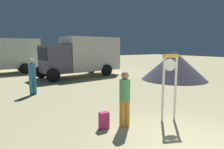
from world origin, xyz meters
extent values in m
cylinder|color=white|center=(0.62, 1.75, 0.99)|extent=(0.07, 0.07, 1.98)
cylinder|color=white|center=(0.99, 1.59, 0.99)|extent=(0.07, 0.07, 1.98)
cube|color=gold|center=(0.81, 1.67, 2.03)|extent=(0.48, 0.26, 0.10)
cylinder|color=white|center=(0.82, 1.70, 1.75)|extent=(0.34, 0.18, 0.36)
cube|color=black|center=(0.83, 1.72, 1.75)|extent=(0.06, 0.03, 0.08)
cube|color=black|center=(0.83, 1.72, 1.75)|extent=(0.12, 0.06, 0.09)
cylinder|color=orange|center=(-0.55, 2.02, 0.39)|extent=(0.15, 0.15, 0.78)
cylinder|color=orange|center=(-0.69, 2.08, 0.39)|extent=(0.15, 0.15, 0.78)
cylinder|color=#4E985D|center=(-0.62, 2.05, 1.09)|extent=(0.31, 0.31, 0.62)
sphere|color=#9A7252|center=(-0.62, 2.05, 1.51)|extent=(0.21, 0.21, 0.21)
cube|color=#BD2C63|center=(-1.19, 2.25, 0.24)|extent=(0.26, 0.18, 0.48)
cube|color=#B63464|center=(-1.19, 2.36, 0.17)|extent=(0.18, 0.04, 0.21)
cylinder|color=teal|center=(-2.15, 7.49, 0.42)|extent=(0.16, 0.16, 0.85)
cylinder|color=teal|center=(-1.98, 7.51, 0.42)|extent=(0.16, 0.16, 0.85)
cylinder|color=teal|center=(-2.06, 7.50, 1.19)|extent=(0.34, 0.34, 0.67)
sphere|color=beige|center=(-2.06, 7.50, 1.64)|extent=(0.23, 0.23, 0.23)
cube|color=silver|center=(3.23, 11.80, 1.74)|extent=(4.56, 2.67, 2.59)
cube|color=#544F63|center=(0.20, 11.47, 1.43)|extent=(1.86, 2.27, 1.95)
cube|color=black|center=(-0.63, 11.38, 1.82)|extent=(0.22, 1.77, 0.86)
cylinder|color=black|center=(-0.52, 12.53, 0.45)|extent=(0.92, 0.35, 0.90)
cylinder|color=black|center=(-0.28, 10.29, 0.45)|extent=(0.92, 0.35, 0.90)
cylinder|color=black|center=(3.86, 13.00, 0.45)|extent=(0.92, 0.35, 0.90)
cylinder|color=black|center=(4.10, 10.76, 0.45)|extent=(0.92, 0.35, 0.90)
cube|color=silver|center=(-2.11, 16.70, 1.72)|extent=(4.79, 2.20, 2.54)
cylinder|color=black|center=(-1.14, 17.81, 0.45)|extent=(0.90, 0.26, 0.90)
cylinder|color=black|center=(-1.12, 15.60, 0.45)|extent=(0.90, 0.26, 0.90)
cone|color=#433F4F|center=(7.11, 6.67, 1.01)|extent=(4.46, 4.46, 2.01)
camera|label=1|loc=(-3.86, -2.29, 2.31)|focal=31.21mm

